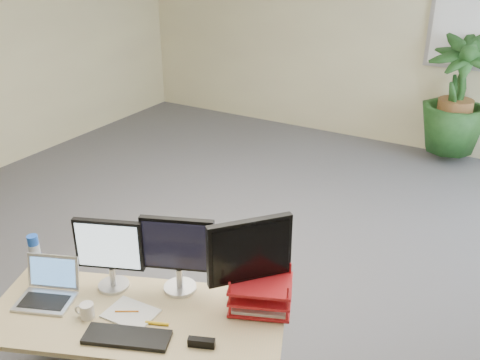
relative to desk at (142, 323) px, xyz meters
The scene contains 16 objects.
floor 1.08m from the desk, 100.89° to the left, with size 8.00×8.00×0.00m, color #49494E.
back_wall 5.01m from the desk, 92.09° to the left, with size 7.00×0.04×2.70m, color #BFB187.
desk is the anchor object (origin of this frame).
floor_plant 4.72m from the desk, 79.52° to the left, with size 0.84×0.84×1.50m, color #163914.
monitor_left 0.46m from the desk, 168.11° to the left, with size 0.39×0.18×0.45m.
monitor_right 0.48m from the desk, 64.90° to the left, with size 0.41×0.19×0.47m.
monitor_dark 0.76m from the desk, 32.08° to the left, with size 0.34×0.39×0.53m.
laptop 0.57m from the desk, 157.46° to the right, with size 0.39×0.37×0.22m.
keyboard 0.32m from the desk, 63.67° to the right, with size 0.45×0.15×0.02m, color black.
coffee_mug 0.34m from the desk, 127.86° to the right, with size 0.11×0.08×0.09m.
spiral_notebook 0.16m from the desk, 82.47° to the right, with size 0.27×0.20×0.01m, color white.
orange_pen 0.17m from the desk, 96.62° to the right, with size 0.01×0.01×0.13m, color orange.
yellow_highlighter 0.25m from the desk, 24.66° to the right, with size 0.02×0.02×0.13m, color yellow.
water_bottle 0.78m from the desk, behind, with size 0.07×0.07×0.27m.
letter_tray 0.71m from the desk, 28.41° to the left, with size 0.41×0.37×0.16m.
stapler 0.52m from the desk, 11.88° to the right, with size 0.14×0.04×0.05m, color black.
Camera 1 is at (1.90, -2.76, 2.54)m, focal length 40.00 mm.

